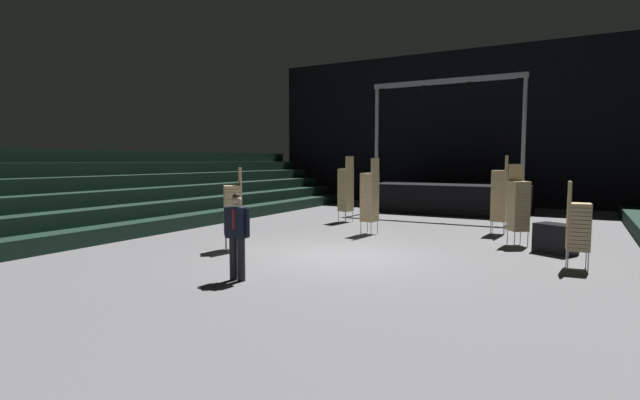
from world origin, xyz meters
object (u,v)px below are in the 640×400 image
Objects in this scene: stage_riser at (451,197)px; chair_stack_front_right at (346,189)px; chair_stack_mid_left at (518,205)px; chair_stack_rear_left at (233,209)px; equipment_road_case at (555,239)px; chair_stack_mid_centre at (578,225)px; man_with_tie at (237,231)px; chair_stack_mid_right at (370,196)px; chair_stack_front_left at (499,195)px.

stage_riser is 5.97m from chair_stack_front_right.
chair_stack_mid_left is (3.57, -7.55, 0.41)m from stage_riser.
equipment_road_case is (7.38, 3.51, -0.70)m from chair_stack_rear_left.
stage_riser reaches higher than chair_stack_mid_centre.
chair_stack_front_right is 1.16× the size of chair_stack_rear_left.
man_with_tie is 0.91× the size of chair_stack_mid_centre.
equipment_road_case is at bearing -136.71° from man_with_tie.
stage_riser is at bearing 4.46° from chair_stack_mid_right.
stage_riser reaches higher than chair_stack_mid_right.
chair_stack_mid_right is (-0.76, -7.65, 0.49)m from stage_riser.
chair_stack_front_left is at bearing -87.10° from chair_stack_rear_left.
chair_stack_mid_centre reaches higher than man_with_tie.
stage_riser is 3.51× the size of chair_stack_mid_centre.
chair_stack_rear_left is 2.37× the size of equipment_road_case.
chair_stack_rear_left reaches higher than man_with_tie.
chair_stack_mid_centre is at bearing -103.94° from chair_stack_front_right.
chair_stack_front_left reaches higher than chair_stack_mid_right.
chair_stack_front_left is 2.04m from chair_stack_mid_left.
chair_stack_mid_centre is 1.88m from equipment_road_case.
chair_stack_mid_centre is 0.88× the size of chair_stack_rear_left.
stage_riser is 2.76× the size of chair_stack_mid_right.
chair_stack_front_right is 1.11× the size of chair_stack_mid_left.
stage_riser is 6.35m from chair_stack_front_left.
stage_riser is 9.42m from equipment_road_case.
chair_stack_front_right is 6.68m from chair_stack_mid_left.
chair_stack_front_left is 5.54m from chair_stack_front_right.
chair_stack_front_right reaches higher than equipment_road_case.
stage_riser is 2.98× the size of chair_stack_mid_left.
chair_stack_mid_right is at bearing 118.06° from chair_stack_front_left.
chair_stack_front_left is at bearing -102.94° from chair_stack_mid_left.
chair_stack_mid_left is at bearing -100.96° from chair_stack_rear_left.
chair_stack_mid_centre is at bearing -63.39° from stage_riser.
chair_stack_mid_left is 7.68m from chair_stack_rear_left.
chair_stack_mid_left reaches higher than man_with_tie.
stage_riser is at bearing -98.32° from man_with_tie.
chair_stack_front_right is at bearing -45.43° from chair_stack_rear_left.
chair_stack_rear_left is at bearing -55.01° from man_with_tie.
stage_riser is 11.17m from chair_stack_mid_centre.
chair_stack_mid_centre is at bearing -148.78° from man_with_tie.
chair_stack_front_left is at bearing -63.65° from stage_riser.
chair_stack_mid_right is (-0.00, 6.59, 0.23)m from man_with_tie.
chair_stack_front_left reaches higher than equipment_road_case.
chair_stack_mid_right reaches higher than chair_stack_rear_left.
chair_stack_rear_left is at bearing -103.63° from stage_riser.
chair_stack_front_right reaches higher than man_with_tie.
chair_stack_mid_centre is (5.00, -9.98, 0.24)m from stage_riser.
equipment_road_case is at bearing -108.81° from chair_stack_rear_left.
stage_riser is at bearing 118.72° from equipment_road_case.
chair_stack_mid_left is (6.29, -2.26, -0.13)m from chair_stack_front_right.
chair_stack_front_left reaches higher than chair_stack_mid_centre.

